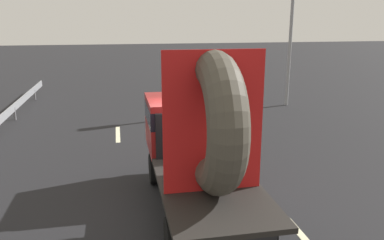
{
  "coord_description": "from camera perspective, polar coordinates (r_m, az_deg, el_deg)",
  "views": [
    {
      "loc": [
        -1.95,
        -8.33,
        4.25
      ],
      "look_at": [
        -0.25,
        0.4,
        1.89
      ],
      "focal_mm": 35.91,
      "sensor_mm": 36.0,
      "label": 1
    }
  ],
  "objects": [
    {
      "name": "flatbed_truck",
      "position": [
        8.64,
        0.81,
        -2.13
      ],
      "size": [
        2.02,
        5.43,
        3.73
      ],
      "color": "black",
      "rests_on": "ground_plane"
    },
    {
      "name": "ground_plane",
      "position": [
        9.55,
        1.96,
        -11.61
      ],
      "size": [
        120.0,
        120.0,
        0.0
      ],
      "primitive_type": "plane",
      "color": "black"
    },
    {
      "name": "traffic_light",
      "position": [
        19.64,
        14.61,
        14.53
      ],
      "size": [
        0.42,
        0.36,
        6.71
      ],
      "color": "gray",
      "rests_on": "ground_plane"
    },
    {
      "name": "guardrail",
      "position": [
        16.15,
        -26.67,
        -0.08
      ],
      "size": [
        0.1,
        17.43,
        0.71
      ],
      "color": "gray",
      "rests_on": "ground_plane"
    },
    {
      "name": "lane_dash_right_far",
      "position": [
        14.33,
        3.62,
        -2.44
      ],
      "size": [
        0.16,
        2.19,
        0.01
      ],
      "primitive_type": "cube",
      "rotation": [
        0.0,
        0.0,
        1.57
      ],
      "color": "beige",
      "rests_on": "ground_plane"
    },
    {
      "name": "lane_dash_left_far",
      "position": [
        14.85,
        -10.95,
        -2.07
      ],
      "size": [
        0.16,
        2.09,
        0.01
      ],
      "primitive_type": "cube",
      "rotation": [
        0.0,
        0.0,
        1.57
      ],
      "color": "beige",
      "rests_on": "ground_plane"
    },
    {
      "name": "distant_sedan",
      "position": [
        22.65,
        2.65,
        5.95
      ],
      "size": [
        1.86,
        4.35,
        1.42
      ],
      "color": "black",
      "rests_on": "ground_plane"
    }
  ]
}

